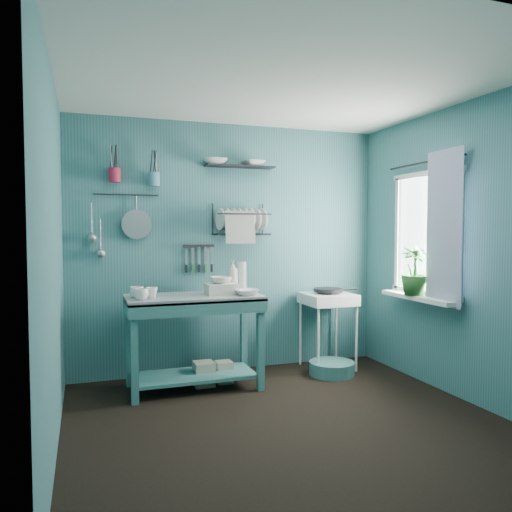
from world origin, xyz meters
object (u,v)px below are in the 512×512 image
object	(u,v)px
mug_right	(137,292)
colander	(137,224)
potted_plant	(414,271)
mug_left	(141,294)
work_counter	(194,342)
mug_mid	(152,293)
storage_tin_large	(204,374)
utensil_cup_teal	(154,179)
dish_rack	(241,219)
water_bottle	(242,276)
utensil_cup_magenta	(114,175)
floor_basin	(332,368)
hotplate_stand	(328,331)
wash_tub	(221,289)
storage_tin_small	(224,372)
soap_bottle	(232,275)
frying_pan	(328,290)

from	to	relation	value
mug_right	colander	distance (m)	0.74
potted_plant	mug_left	bearing A→B (deg)	171.55
work_counter	mug_mid	size ratio (longest dim) A/B	11.97
storage_tin_large	utensil_cup_teal	bearing A→B (deg)	136.53
work_counter	dish_rack	distance (m)	1.30
dish_rack	water_bottle	bearing A→B (deg)	-108.50
utensil_cup_magenta	colander	distance (m)	0.49
potted_plant	storage_tin_large	xyz separation A→B (m)	(-1.86, 0.57, -0.95)
mug_left	work_counter	bearing A→B (deg)	18.43
mug_mid	dish_rack	xyz separation A→B (m)	(0.94, 0.43, 0.65)
mug_right	colander	size ratio (longest dim) A/B	0.44
mug_right	storage_tin_large	distance (m)	0.99
utensil_cup_magenta	storage_tin_large	size ratio (longest dim) A/B	0.59
utensil_cup_teal	floor_basin	world-z (taller)	utensil_cup_teal
mug_right	floor_basin	bearing A→B (deg)	-0.76
water_bottle	potted_plant	distance (m)	1.62
work_counter	potted_plant	bearing A→B (deg)	-18.90
mug_mid	mug_right	distance (m)	0.13
mug_mid	utensil_cup_magenta	size ratio (longest dim) A/B	0.77
hotplate_stand	water_bottle	bearing A→B (deg)	-174.36
utensil_cup_magenta	potted_plant	size ratio (longest dim) A/B	0.28
mug_mid	mug_left	bearing A→B (deg)	-135.00
mug_mid	wash_tub	size ratio (longest dim) A/B	0.36
hotplate_stand	storage_tin_small	world-z (taller)	hotplate_stand
work_counter	floor_basin	size ratio (longest dim) A/B	2.68
mug_right	hotplate_stand	xyz separation A→B (m)	(1.95, 0.21, -0.51)
mug_right	potted_plant	world-z (taller)	potted_plant
mug_mid	potted_plant	xyz separation A→B (m)	(2.34, -0.46, 0.16)
mug_right	dish_rack	xyz separation A→B (m)	(1.06, 0.37, 0.64)
work_counter	water_bottle	size ratio (longest dim) A/B	4.28
colander	storage_tin_large	world-z (taller)	colander
soap_bottle	frying_pan	bearing A→B (deg)	0.37
mug_mid	soap_bottle	xyz separation A→B (m)	(0.80, 0.26, 0.10)
mug_mid	floor_basin	size ratio (longest dim) A/B	0.22
colander	floor_basin	xyz separation A→B (m)	(1.83, -0.47, -1.42)
mug_mid	work_counter	bearing A→B (deg)	8.97
work_counter	storage_tin_large	xyz separation A→B (m)	(0.10, 0.05, -0.31)
hotplate_stand	floor_basin	world-z (taller)	hotplate_stand
soap_bottle	utensil_cup_magenta	distance (m)	1.44
wash_tub	soap_bottle	xyz separation A→B (m)	(0.17, 0.22, 0.10)
mug_mid	mug_right	world-z (taller)	mug_right
wash_tub	hotplate_stand	distance (m)	1.32
water_bottle	storage_tin_small	distance (m)	0.93
hotplate_stand	mug_right	bearing A→B (deg)	-167.48
work_counter	dish_rack	bearing A→B (deg)	29.24
frying_pan	utensil_cup_teal	bearing A→B (deg)	173.04
mug_left	potted_plant	world-z (taller)	potted_plant
mug_left	utensil_cup_teal	size ratio (longest dim) A/B	0.95
wash_tub	hotplate_stand	xyz separation A→B (m)	(1.20, 0.23, -0.51)
dish_rack	floor_basin	world-z (taller)	dish_rack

